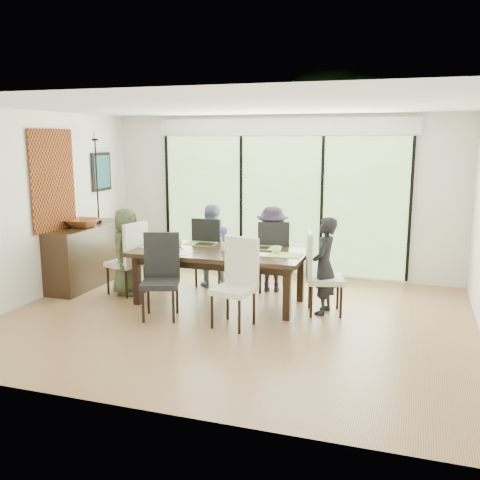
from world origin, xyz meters
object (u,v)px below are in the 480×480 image
(chair_left_end, at_px, (126,258))
(vase, at_px, (224,246))
(table_top, at_px, (219,253))
(chair_near_left, at_px, (160,277))
(person_far_left, at_px, (211,245))
(person_left_end, at_px, (127,251))
(cup_b, at_px, (227,250))
(laptop, at_px, (161,247))
(chair_far_right, at_px, (272,255))
(cup_a, at_px, (178,242))
(chair_near_right, at_px, (233,283))
(person_far_right, at_px, (272,249))
(bowl, at_px, (83,223))
(chair_right_end, at_px, (326,273))
(cup_c, at_px, (276,250))
(chair_far_left, at_px, (211,251))
(person_right_end, at_px, (324,266))

(chair_left_end, bearing_deg, vase, 107.37)
(table_top, xyz_separation_m, chair_near_left, (-0.50, -0.87, -0.17))
(table_top, relative_size, person_far_left, 1.86)
(person_left_end, xyz_separation_m, cup_b, (1.63, -0.10, 0.15))
(laptop, relative_size, cup_b, 3.30)
(person_left_end, bearing_deg, chair_far_right, -68.59)
(table_top, bearing_deg, cup_a, 167.91)
(chair_far_right, height_order, chair_near_right, same)
(person_far_right, height_order, bowl, person_far_right)
(chair_right_end, bearing_deg, cup_c, 67.77)
(cup_c, relative_size, bowl, 0.25)
(cup_b, bearing_deg, person_far_right, 66.73)
(chair_far_right, height_order, laptop, chair_far_right)
(chair_near_left, bearing_deg, chair_far_right, 40.94)
(chair_left_end, xyz_separation_m, vase, (1.55, 0.05, 0.26))
(chair_right_end, bearing_deg, cup_b, 80.14)
(person_left_end, height_order, person_far_right, same)
(chair_far_left, bearing_deg, cup_c, 147.98)
(chair_right_end, relative_size, chair_near_left, 1.00)
(chair_near_left, xyz_separation_m, person_far_left, (0.05, 1.70, 0.10))
(vase, bearing_deg, table_top, -135.00)
(chair_left_end, distance_m, chair_right_end, 3.00)
(table_top, bearing_deg, chair_right_end, 0.00)
(person_right_end, xyz_separation_m, cup_b, (-1.33, -0.10, 0.15))
(person_right_end, distance_m, cup_a, 2.19)
(chair_right_end, bearing_deg, chair_near_right, 116.92)
(bowl, bearing_deg, table_top, -4.48)
(chair_left_end, relative_size, laptop, 3.33)
(laptop, bearing_deg, person_far_right, 14.66)
(cup_b, bearing_deg, chair_near_left, -130.17)
(vase, distance_m, laptop, 0.91)
(table_top, relative_size, chair_far_left, 2.18)
(table_top, xyz_separation_m, person_far_left, (-0.45, 0.83, -0.08))
(cup_a, bearing_deg, person_far_left, 69.81)
(person_far_left, bearing_deg, chair_far_left, -101.90)
(chair_far_right, relative_size, person_right_end, 0.85)
(chair_far_left, bearing_deg, person_far_right, 177.80)
(cup_a, bearing_deg, chair_near_left, -78.91)
(cup_b, bearing_deg, chair_near_right, -65.56)
(table_top, bearing_deg, person_far_left, 118.47)
(cup_a, bearing_deg, person_right_end, -3.94)
(chair_right_end, xyz_separation_m, chair_near_right, (-1.00, -0.87, 0.00))
(chair_near_left, xyz_separation_m, bowl, (-1.84, 1.05, 0.46))
(chair_near_right, bearing_deg, person_right_end, 52.22)
(chair_far_right, bearing_deg, person_far_left, -16.54)
(cup_b, bearing_deg, cup_c, 17.10)
(chair_left_end, relative_size, chair_far_left, 1.00)
(person_far_right, xyz_separation_m, cup_a, (-1.25, -0.68, 0.15))
(laptop, height_order, cup_b, cup_b)
(laptop, bearing_deg, cup_b, -18.93)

